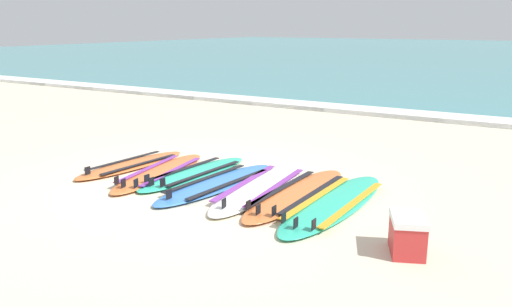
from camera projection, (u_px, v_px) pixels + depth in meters
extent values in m
plane|color=beige|center=(197.00, 183.00, 7.05)|extent=(80.00, 80.00, 0.00)
cube|color=teal|center=(502.00, 53.00, 37.20)|extent=(80.00, 60.00, 0.10)
cube|color=white|center=(363.00, 110.00, 12.63)|extent=(80.00, 0.86, 0.11)
ellipsoid|color=orange|center=(132.00, 165.00, 7.84)|extent=(0.70, 2.06, 0.07)
cube|color=black|center=(124.00, 160.00, 7.94)|extent=(0.21, 1.42, 0.01)
cube|color=black|center=(140.00, 164.00, 7.73)|extent=(0.21, 1.42, 0.01)
cube|color=black|center=(88.00, 171.00, 7.21)|extent=(0.02, 0.09, 0.11)
ellipsoid|color=orange|center=(160.00, 172.00, 7.45)|extent=(0.90, 2.29, 0.07)
cube|color=purple|center=(148.00, 168.00, 7.51)|extent=(0.32, 1.55, 0.01)
cube|color=purple|center=(172.00, 171.00, 7.36)|extent=(0.32, 1.55, 0.01)
cube|color=black|center=(123.00, 183.00, 6.64)|extent=(0.03, 0.09, 0.11)
cube|color=black|center=(116.00, 180.00, 6.75)|extent=(0.03, 0.09, 0.11)
cube|color=black|center=(136.00, 183.00, 6.64)|extent=(0.03, 0.09, 0.11)
ellipsoid|color=#2DB793|center=(195.00, 173.00, 7.39)|extent=(0.70, 2.19, 0.07)
cube|color=black|center=(185.00, 168.00, 7.49)|extent=(0.19, 1.51, 0.01)
cube|color=black|center=(205.00, 173.00, 7.27)|extent=(0.19, 1.51, 0.01)
cube|color=black|center=(151.00, 181.00, 6.71)|extent=(0.02, 0.09, 0.11)
cube|color=black|center=(147.00, 178.00, 6.84)|extent=(0.02, 0.09, 0.11)
cube|color=black|center=(163.00, 182.00, 6.67)|extent=(0.02, 0.09, 0.11)
ellipsoid|color=#3875CC|center=(218.00, 184.00, 6.92)|extent=(0.79, 2.35, 0.07)
cube|color=black|center=(206.00, 178.00, 7.03)|extent=(0.23, 1.61, 0.01)
cube|color=black|center=(229.00, 183.00, 6.79)|extent=(0.23, 1.61, 0.01)
cube|color=black|center=(169.00, 194.00, 6.20)|extent=(0.02, 0.09, 0.11)
ellipsoid|color=silver|center=(260.00, 187.00, 6.77)|extent=(0.84, 2.54, 0.07)
cube|color=purple|center=(245.00, 182.00, 6.85)|extent=(0.24, 1.75, 0.01)
cube|color=purple|center=(276.00, 186.00, 6.66)|extent=(0.24, 1.75, 0.01)
cube|color=black|center=(224.00, 203.00, 5.90)|extent=(0.02, 0.09, 0.11)
ellipsoid|color=orange|center=(297.00, 194.00, 6.51)|extent=(0.64, 2.46, 0.07)
cube|color=black|center=(282.00, 188.00, 6.61)|extent=(0.10, 1.72, 0.01)
cube|color=black|center=(313.00, 193.00, 6.39)|extent=(0.10, 1.72, 0.01)
cube|color=black|center=(258.00, 209.00, 5.70)|extent=(0.01, 0.09, 0.11)
cube|color=black|center=(248.00, 205.00, 5.84)|extent=(0.01, 0.09, 0.11)
cube|color=black|center=(274.00, 211.00, 5.66)|extent=(0.01, 0.09, 0.11)
ellipsoid|color=#2DB793|center=(335.00, 203.00, 6.17)|extent=(0.69, 2.59, 0.07)
cube|color=gold|center=(317.00, 196.00, 6.28)|extent=(0.12, 1.81, 0.01)
cube|color=gold|center=(353.00, 203.00, 6.04)|extent=(0.12, 1.81, 0.01)
cube|color=black|center=(296.00, 223.00, 5.32)|extent=(0.01, 0.09, 0.11)
cube|color=black|center=(284.00, 218.00, 5.46)|extent=(0.01, 0.09, 0.11)
cube|color=black|center=(314.00, 224.00, 5.28)|extent=(0.01, 0.09, 0.11)
cube|color=red|center=(407.00, 237.00, 4.86)|extent=(0.45, 0.52, 0.32)
cube|color=white|center=(409.00, 219.00, 4.82)|extent=(0.46, 0.54, 0.06)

